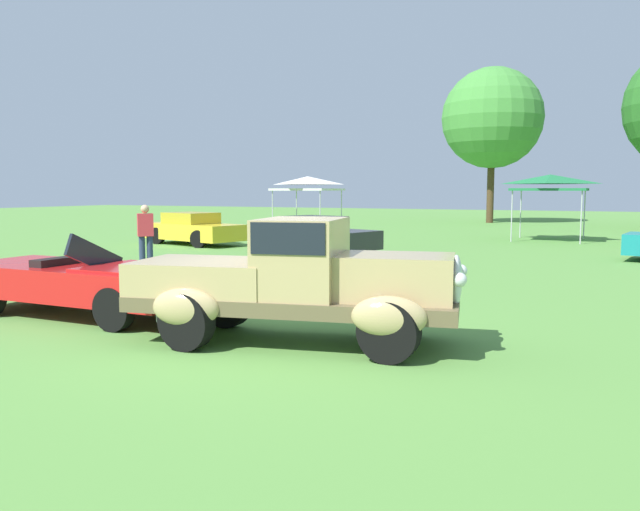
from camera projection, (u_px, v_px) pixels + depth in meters
The scene contains 9 objects.
ground_plane at pixel (268, 338), 8.95m from camera, with size 120.00×120.00×0.00m, color #568C3D.
feature_pickup_truck at pixel (296, 280), 8.58m from camera, with size 4.65×2.50×1.70m.
neighbor_convertible at pixel (89, 281), 10.53m from camera, with size 4.46×1.75×1.40m.
show_car_yellow at pixel (193, 229), 24.22m from camera, with size 4.53×2.76×1.22m.
show_car_charcoal at pixel (316, 235), 20.86m from camera, with size 4.46×2.85×1.22m.
spectator_by_row at pixel (146, 234), 16.80m from camera, with size 0.45×0.45×1.69m.
canopy_tent_left_field at pixel (308, 183), 29.49m from camera, with size 2.68×2.68×2.71m.
canopy_tent_center_field at pixel (550, 182), 25.85m from camera, with size 2.87×2.87×2.71m.
treeline_far_left at pixel (492, 118), 39.68m from camera, with size 6.27×6.27×9.70m.
Camera 1 is at (4.39, -7.65, 2.08)m, focal length 35.59 mm.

